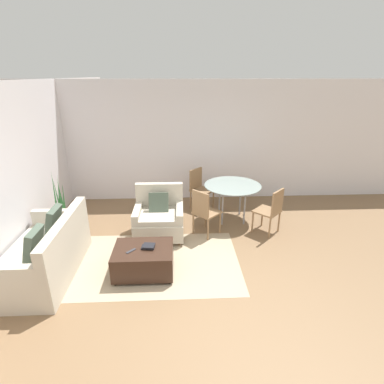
{
  "coord_description": "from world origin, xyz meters",
  "views": [
    {
      "loc": [
        -0.18,
        -3.31,
        2.82
      ],
      "look_at": [
        0.07,
        1.97,
        0.75
      ],
      "focal_mm": 28.0,
      "sensor_mm": 36.0,
      "label": 1
    }
  ],
  "objects_px": {
    "couch": "(45,256)",
    "ottoman": "(144,259)",
    "tv_remote_primary": "(131,251)",
    "dining_chair_near_left": "(204,210)",
    "book_stack": "(148,246)",
    "potted_plant": "(63,218)",
    "dining_chair_far_left": "(199,186)",
    "dining_chair_near_right": "(272,209)",
    "armchair": "(159,218)",
    "dining_table": "(232,189)"
  },
  "relations": [
    {
      "from": "dining_table",
      "to": "dining_chair_far_left",
      "type": "bearing_deg",
      "value": 135.0
    },
    {
      "from": "ottoman",
      "to": "dining_chair_near_right",
      "type": "height_order",
      "value": "dining_chair_near_right"
    },
    {
      "from": "couch",
      "to": "dining_chair_near_right",
      "type": "distance_m",
      "value": 3.87
    },
    {
      "from": "tv_remote_primary",
      "to": "dining_chair_near_right",
      "type": "bearing_deg",
      "value": 25.8
    },
    {
      "from": "book_stack",
      "to": "potted_plant",
      "type": "distance_m",
      "value": 2.3
    },
    {
      "from": "book_stack",
      "to": "dining_chair_near_right",
      "type": "distance_m",
      "value": 2.44
    },
    {
      "from": "dining_chair_near_left",
      "to": "dining_chair_near_right",
      "type": "height_order",
      "value": "same"
    },
    {
      "from": "ottoman",
      "to": "book_stack",
      "type": "bearing_deg",
      "value": 10.5
    },
    {
      "from": "couch",
      "to": "dining_table",
      "type": "distance_m",
      "value": 3.54
    },
    {
      "from": "armchair",
      "to": "dining_table",
      "type": "height_order",
      "value": "armchair"
    },
    {
      "from": "armchair",
      "to": "dining_chair_near_left",
      "type": "distance_m",
      "value": 0.85
    },
    {
      "from": "couch",
      "to": "dining_chair_near_left",
      "type": "height_order",
      "value": "couch"
    },
    {
      "from": "dining_chair_near_right",
      "to": "book_stack",
      "type": "bearing_deg",
      "value": -153.44
    },
    {
      "from": "couch",
      "to": "book_stack",
      "type": "bearing_deg",
      "value": -0.75
    },
    {
      "from": "potted_plant",
      "to": "tv_remote_primary",
      "type": "bearing_deg",
      "value": -44.77
    },
    {
      "from": "armchair",
      "to": "couch",
      "type": "bearing_deg",
      "value": -145.46
    },
    {
      "from": "couch",
      "to": "book_stack",
      "type": "distance_m",
      "value": 1.54
    },
    {
      "from": "dining_chair_near_left",
      "to": "ottoman",
      "type": "bearing_deg",
      "value": -132.21
    },
    {
      "from": "dining_chair_near_left",
      "to": "dining_chair_near_right",
      "type": "bearing_deg",
      "value": 0.0
    },
    {
      "from": "couch",
      "to": "potted_plant",
      "type": "xyz_separation_m",
      "value": [
        -0.24,
        1.42,
        -0.08
      ]
    },
    {
      "from": "couch",
      "to": "dining_chair_near_right",
      "type": "relative_size",
      "value": 1.93
    },
    {
      "from": "ottoman",
      "to": "dining_chair_far_left",
      "type": "distance_m",
      "value": 2.58
    },
    {
      "from": "armchair",
      "to": "dining_chair_far_left",
      "type": "relative_size",
      "value": 1.03
    },
    {
      "from": "couch",
      "to": "tv_remote_primary",
      "type": "xyz_separation_m",
      "value": [
        1.29,
        -0.1,
        0.11
      ]
    },
    {
      "from": "potted_plant",
      "to": "dining_chair_near_left",
      "type": "relative_size",
      "value": 1.3
    },
    {
      "from": "armchair",
      "to": "dining_chair_far_left",
      "type": "height_order",
      "value": "armchair"
    },
    {
      "from": "tv_remote_primary",
      "to": "dining_chair_near_right",
      "type": "distance_m",
      "value": 2.7
    },
    {
      "from": "potted_plant",
      "to": "dining_chair_near_right",
      "type": "relative_size",
      "value": 1.3
    },
    {
      "from": "ottoman",
      "to": "tv_remote_primary",
      "type": "xyz_separation_m",
      "value": [
        -0.17,
        -0.07,
        0.19
      ]
    },
    {
      "from": "couch",
      "to": "ottoman",
      "type": "distance_m",
      "value": 1.46
    },
    {
      "from": "armchair",
      "to": "dining_chair_far_left",
      "type": "xyz_separation_m",
      "value": [
        0.83,
        1.2,
        0.17
      ]
    },
    {
      "from": "book_stack",
      "to": "tv_remote_primary",
      "type": "relative_size",
      "value": 1.45
    },
    {
      "from": "dining_table",
      "to": "book_stack",
      "type": "bearing_deg",
      "value": -132.05
    },
    {
      "from": "couch",
      "to": "dining_table",
      "type": "xyz_separation_m",
      "value": [
        3.09,
        1.7,
        0.37
      ]
    },
    {
      "from": "tv_remote_primary",
      "to": "dining_chair_near_left",
      "type": "height_order",
      "value": "dining_chair_near_left"
    },
    {
      "from": "armchair",
      "to": "ottoman",
      "type": "distance_m",
      "value": 1.18
    },
    {
      "from": "dining_table",
      "to": "couch",
      "type": "bearing_deg",
      "value": -151.19
    },
    {
      "from": "tv_remote_primary",
      "to": "dining_chair_far_left",
      "type": "height_order",
      "value": "dining_chair_far_left"
    },
    {
      "from": "armchair",
      "to": "dining_table",
      "type": "relative_size",
      "value": 0.81
    },
    {
      "from": "armchair",
      "to": "book_stack",
      "type": "height_order",
      "value": "armchair"
    },
    {
      "from": "dining_table",
      "to": "dining_chair_near_right",
      "type": "bearing_deg",
      "value": -45.0
    },
    {
      "from": "book_stack",
      "to": "potted_plant",
      "type": "bearing_deg",
      "value": 141.1
    },
    {
      "from": "dining_chair_near_left",
      "to": "book_stack",
      "type": "bearing_deg",
      "value": -130.21
    },
    {
      "from": "potted_plant",
      "to": "dining_table",
      "type": "distance_m",
      "value": 3.37
    },
    {
      "from": "potted_plant",
      "to": "dining_table",
      "type": "relative_size",
      "value": 1.03
    },
    {
      "from": "book_stack",
      "to": "tv_remote_primary",
      "type": "distance_m",
      "value": 0.26
    },
    {
      "from": "tv_remote_primary",
      "to": "dining_chair_near_left",
      "type": "xyz_separation_m",
      "value": [
        1.17,
        1.17,
        0.09
      ]
    },
    {
      "from": "armchair",
      "to": "potted_plant",
      "type": "xyz_separation_m",
      "value": [
        -1.87,
        0.3,
        -0.12
      ]
    },
    {
      "from": "tv_remote_primary",
      "to": "potted_plant",
      "type": "relative_size",
      "value": 0.12
    },
    {
      "from": "armchair",
      "to": "dining_chair_near_right",
      "type": "distance_m",
      "value": 2.09
    }
  ]
}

